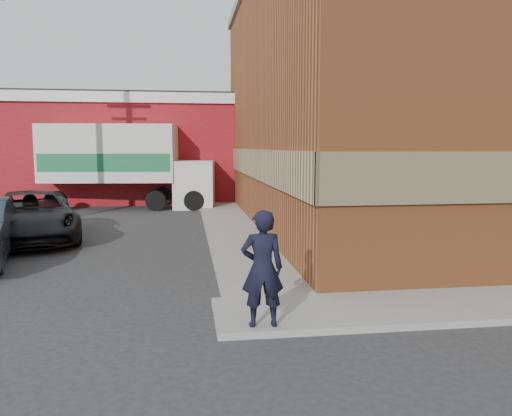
{
  "coord_description": "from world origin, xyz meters",
  "views": [
    {
      "loc": [
        -0.93,
        -8.96,
        2.89
      ],
      "look_at": [
        0.81,
        3.43,
        1.35
      ],
      "focal_mm": 35.0,
      "sensor_mm": 36.0,
      "label": 1
    }
  ],
  "objects_px": {
    "box_truck": "(127,160)",
    "brick_building": "(438,99)",
    "suv_a": "(31,216)",
    "warehouse": "(94,148)",
    "man": "(262,268)"
  },
  "relations": [
    {
      "from": "box_truck",
      "to": "brick_building",
      "type": "bearing_deg",
      "value": -21.09
    },
    {
      "from": "brick_building",
      "to": "suv_a",
      "type": "height_order",
      "value": "brick_building"
    },
    {
      "from": "warehouse",
      "to": "man",
      "type": "height_order",
      "value": "warehouse"
    },
    {
      "from": "man",
      "to": "suv_a",
      "type": "distance_m",
      "value": 10.5
    },
    {
      "from": "man",
      "to": "suv_a",
      "type": "xyz_separation_m",
      "value": [
        -5.9,
        8.68,
        -0.27
      ]
    },
    {
      "from": "brick_building",
      "to": "box_truck",
      "type": "distance_m",
      "value": 13.84
    },
    {
      "from": "brick_building",
      "to": "warehouse",
      "type": "xyz_separation_m",
      "value": [
        -14.5,
        11.0,
        -1.87
      ]
    },
    {
      "from": "warehouse",
      "to": "suv_a",
      "type": "xyz_separation_m",
      "value": [
        0.31,
        -12.87,
        -2.05
      ]
    },
    {
      "from": "suv_a",
      "to": "box_truck",
      "type": "height_order",
      "value": "box_truck"
    },
    {
      "from": "brick_building",
      "to": "warehouse",
      "type": "bearing_deg",
      "value": 142.8
    },
    {
      "from": "warehouse",
      "to": "box_truck",
      "type": "height_order",
      "value": "warehouse"
    },
    {
      "from": "brick_building",
      "to": "suv_a",
      "type": "xyz_separation_m",
      "value": [
        -14.19,
        -1.87,
        -3.92
      ]
    },
    {
      "from": "suv_a",
      "to": "box_truck",
      "type": "xyz_separation_m",
      "value": [
        2.03,
        8.01,
        1.49
      ]
    },
    {
      "from": "brick_building",
      "to": "man",
      "type": "xyz_separation_m",
      "value": [
        -8.28,
        -10.55,
        -3.65
      ]
    },
    {
      "from": "man",
      "to": "box_truck",
      "type": "height_order",
      "value": "box_truck"
    }
  ]
}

